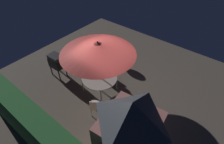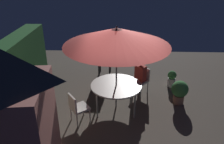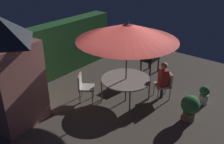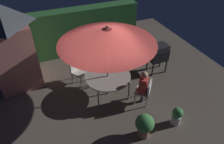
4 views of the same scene
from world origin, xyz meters
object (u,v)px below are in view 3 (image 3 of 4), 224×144
chair_near_shed (165,83)px  person_in_red (163,76)px  potted_plant_by_grill (190,107)px  patio_umbrella (127,32)px  patio_table (126,80)px  garden_shed (6,71)px  bbq_grill (151,53)px  chair_far_side (84,86)px  potted_plant_by_shed (204,94)px

chair_near_shed → person_in_red: size_ratio=0.71×
potted_plant_by_grill → patio_umbrella: bearing=98.4°
patio_table → potted_plant_by_grill: patio_table is taller
garden_shed → patio_table: (2.80, -1.89, -0.80)m
bbq_grill → person_in_red: (-1.39, -1.31, -0.06)m
chair_near_shed → chair_far_side: size_ratio=1.00×
chair_near_shed → potted_plant_by_grill: (-0.68, -1.15, -0.07)m
bbq_grill → potted_plant_by_shed: bbq_grill is taller
person_in_red → bbq_grill: bearing=43.3°
patio_table → person_in_red: size_ratio=1.23×
patio_umbrella → garden_shed: bearing=146.0°
potted_plant_by_grill → person_in_red: size_ratio=0.62×
chair_near_shed → person_in_red: (-0.06, 0.06, 0.26)m
chair_far_side → potted_plant_by_grill: chair_far_side is taller
potted_plant_by_shed → patio_table: bearing=125.2°
chair_far_side → chair_near_shed: bearing=-47.7°
patio_table → patio_umbrella: patio_umbrella is taller
patio_table → chair_far_side: bearing=126.1°
patio_table → chair_near_shed: chair_near_shed is taller
chair_far_side → patio_umbrella: bearing=-53.9°
bbq_grill → potted_plant_by_grill: 3.24m
garden_shed → potted_plant_by_grill: (3.10, -3.91, -1.10)m
patio_umbrella → chair_far_side: bearing=126.1°
bbq_grill → chair_far_side: 3.16m
patio_table → bbq_grill: 2.36m
bbq_grill → patio_table: bearing=-167.7°
patio_table → chair_far_side: 1.35m
patio_table → bbq_grill: (2.30, 0.50, 0.10)m
bbq_grill → potted_plant_by_grill: (-2.00, -2.52, -0.40)m
chair_far_side → person_in_red: size_ratio=0.71×
bbq_grill → potted_plant_by_grill: bbq_grill is taller
bbq_grill → chair_near_shed: size_ratio=1.33×
person_in_red → potted_plant_by_shed: bearing=-67.1°
patio_table → person_in_red: 1.22m
bbq_grill → garden_shed: bearing=164.8°
patio_table → chair_far_side: size_ratio=1.72×
chair_far_side → potted_plant_by_grill: (1.08, -3.10, -0.07)m
chair_near_shed → potted_plant_by_grill: 1.34m
patio_umbrella → bbq_grill: 2.77m
chair_near_shed → potted_plant_by_shed: 1.25m
patio_table → chair_near_shed: bearing=-41.5°
chair_near_shed → chair_far_side: (-1.76, 1.94, 0.00)m
chair_near_shed → potted_plant_by_shed: bearing=-68.9°
chair_near_shed → potted_plant_by_grill: size_ratio=1.15×
patio_umbrella → person_in_red: patio_umbrella is taller
chair_near_shed → garden_shed: bearing=143.9°
garden_shed → chair_far_side: 2.40m
bbq_grill → person_in_red: 1.91m
chair_near_shed → potted_plant_by_shed: (0.44, -1.15, -0.20)m
chair_far_side → potted_plant_by_grill: 3.28m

